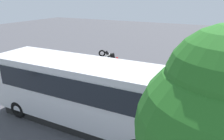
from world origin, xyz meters
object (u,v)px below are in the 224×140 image
Objects in this scene: spectator_far_left at (121,87)px; tree_left at (218,122)px; parked_motorcycle_dark at (73,88)px; stunt_motorcycle at (110,58)px; spectator_left at (106,83)px; parked_motorcycle_silver at (128,103)px; spectator_centre at (92,79)px; tour_bus at (82,93)px; traffic_cone at (125,74)px.

tree_left is (-4.80, 6.90, 3.23)m from spectator_far_left.
parked_motorcycle_dark is 5.58m from stunt_motorcycle.
spectator_far_left is 1.01m from spectator_left.
stunt_motorcycle reaches higher than parked_motorcycle_silver.
parked_motorcycle_dark is at bearing 36.48° from spectator_centre.
spectator_left is at bearing 167.32° from spectator_centre.
tour_bus is 4.66× the size of parked_motorcycle_dark.
spectator_left is (1.00, 0.03, 0.07)m from spectator_far_left.
parked_motorcycle_silver is at bearing 115.30° from traffic_cone.
tour_bus is 5.36× the size of spectator_left.
spectator_left reaches higher than spectator_far_left.
tour_bus is 2.80m from spectator_left.
parked_motorcycle_silver is 8.29m from tree_left.
parked_motorcycle_silver is 4.00m from parked_motorcycle_dark.
tour_bus is 1.66× the size of tree_left.
parked_motorcycle_dark is at bearing 13.54° from spectator_left.
spectator_centre is at bearing -16.87° from parked_motorcycle_silver.
spectator_centre is (1.13, -0.25, -0.02)m from spectator_left.
stunt_motorcycle is (1.20, -4.77, 0.00)m from spectator_centre.
tree_left is (-5.63, 4.12, 2.58)m from tour_bus.
spectator_left is at bearing 1.93° from spectator_far_left.
spectator_centre is at bearing -143.52° from parked_motorcycle_dark.
tree_left reaches higher than spectator_left.
traffic_cone is at bearing -113.34° from parked_motorcycle_dark.
tour_bus is 15.18× the size of traffic_cone.
traffic_cone is at bearing -85.36° from spectator_left.
spectator_centre is 0.86× the size of parked_motorcycle_dark.
spectator_centre is at bearing -45.75° from tree_left.
tree_left reaches higher than spectator_centre.
tree_left is at bearing 141.60° from parked_motorcycle_dark.
spectator_far_left is 9.00m from tree_left.
tree_left is at bearing 124.82° from spectator_far_left.
spectator_far_left is at bearing -55.18° from tree_left.
spectator_far_left is at bearing -106.66° from tour_bus.
tour_bus is 2.90m from parked_motorcycle_silver.
tree_left reaches higher than parked_motorcycle_silver.
spectator_far_left is 4.08m from traffic_cone.
traffic_cone is at bearing -60.26° from tree_left.
stunt_motorcycle is at bearing -53.80° from parked_motorcycle_silver.
tour_bus reaches higher than spectator_left.
spectator_left reaches higher than spectator_centre.
parked_motorcycle_silver is (-0.80, 0.67, -0.52)m from spectator_far_left.
spectator_centre is 0.31× the size of tree_left.
traffic_cone is at bearing -85.79° from tour_bus.
tree_left is (-6.11, 10.70, 3.92)m from traffic_cone.
spectator_far_left is 1.16m from parked_motorcycle_silver.
spectator_far_left is (-0.83, -2.77, -0.64)m from tour_bus.
traffic_cone is (0.48, -6.57, -1.34)m from tour_bus.
spectator_left is 2.00m from parked_motorcycle_silver.
traffic_cone is at bearing -70.94° from spectator_far_left.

